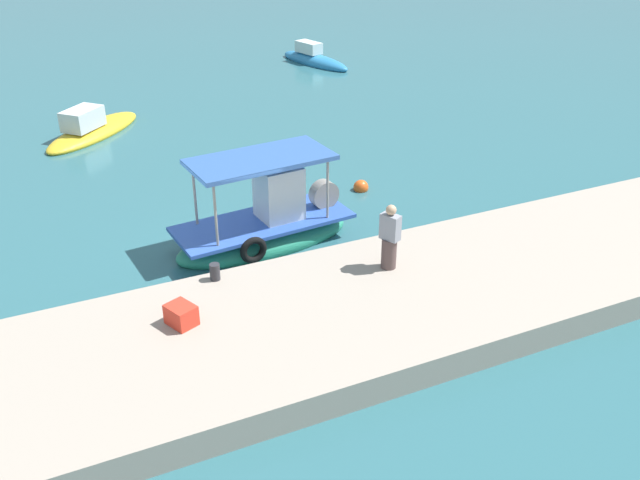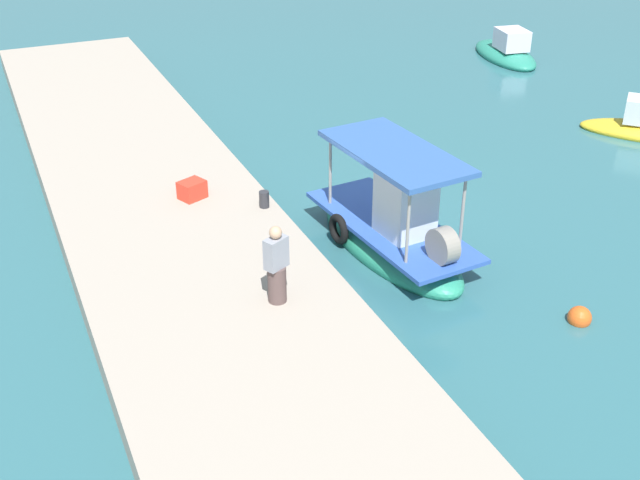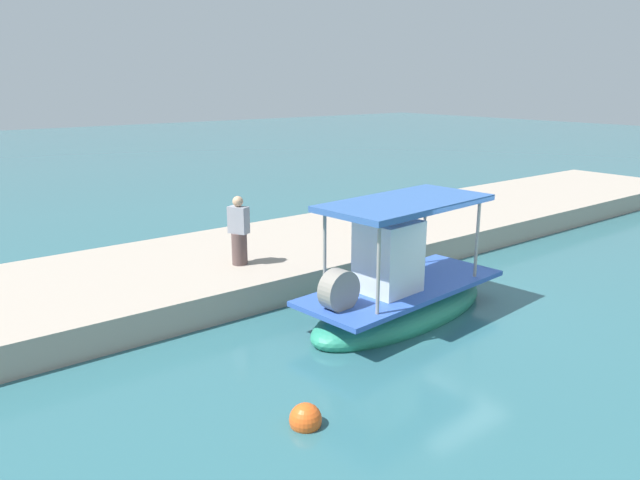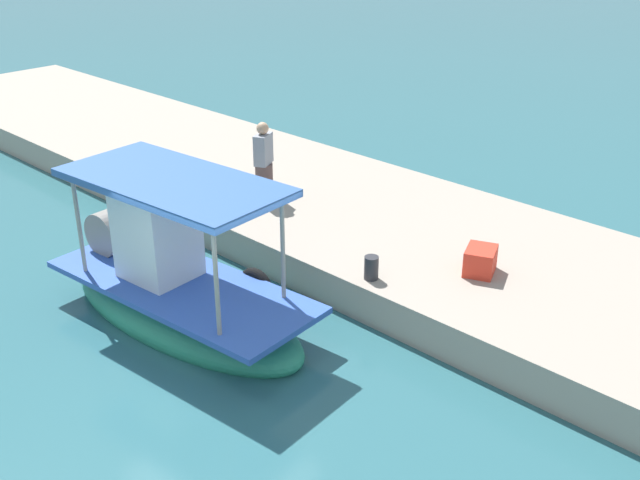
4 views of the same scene
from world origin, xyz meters
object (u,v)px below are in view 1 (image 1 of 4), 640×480
Objects in this scene: main_fishing_boat at (267,226)px; moored_boat_far at (92,130)px; marker_buoy at (361,187)px; moored_boat_mid at (314,60)px; mooring_bollard at (215,272)px; fisherman_near_bollard at (390,240)px; cargo_crate at (181,315)px.

main_fishing_boat is 1.07× the size of moored_boat_far.
marker_buoy is 0.10× the size of moored_boat_mid.
main_fishing_boat is at bearing 47.20° from mooring_bollard.
marker_buoy is (6.18, 4.43, -0.77)m from mooring_bollard.
main_fishing_boat is 3.15× the size of fisherman_near_bollard.
mooring_bollard is 7.64m from marker_buoy.
mooring_bollard is (-2.16, -2.34, 0.35)m from main_fishing_boat.
mooring_bollard is 0.83× the size of marker_buoy.
moored_boat_far reaches higher than moored_boat_mid.
fisherman_near_bollard is at bearing -111.82° from marker_buoy.
marker_buoy is 16.63m from moored_boat_mid.
moored_boat_far is at bearing 93.29° from mooring_bollard.
main_fishing_boat reaches higher than moored_boat_mid.
cargo_crate is at bearing -129.26° from mooring_bollard.
mooring_bollard is at bearing -144.37° from marker_buoy.
main_fishing_boat is 5.05m from cargo_crate.
moored_boat_mid is (11.68, 20.12, -0.66)m from mooring_bollard.
main_fishing_boat is 8.58× the size of cargo_crate.
cargo_crate reaches higher than moored_boat_mid.
moored_boat_mid is at bearing 59.87° from mooring_bollard.
fisherman_near_bollard reaches higher than moored_boat_far.
mooring_bollard is at bearing -120.13° from moored_boat_mid.
moored_boat_far reaches higher than mooring_bollard.
cargo_crate is (-1.17, -1.44, 0.02)m from mooring_bollard.
fisherman_near_bollard is 2.72× the size of cargo_crate.
marker_buoy is at bearing -109.31° from moored_boat_mid.
marker_buoy is 11.41m from moored_boat_far.
main_fishing_boat reaches higher than fisherman_near_bollard.
cargo_crate is at bearing -141.42° from marker_buoy.
main_fishing_boat is at bearing -118.14° from moored_boat_mid.
fisherman_near_bollard is 4.14m from mooring_bollard.
main_fishing_boat is 3.20m from mooring_bollard.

